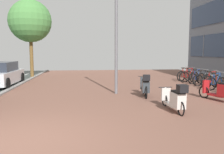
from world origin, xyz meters
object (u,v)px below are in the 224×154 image
object	(u,v)px
bicycle_rack_05	(216,83)
street_tree	(30,21)
bicycle_rack_07	(202,80)
bicycle_rack_10	(185,76)
bicycle_rack_06	(212,81)
parked_car_far	(0,74)
scooter_far	(176,99)
lamp_post	(116,30)
bicycle_rack_09	(189,77)
scooter_near	(145,86)
bicycle_rack_08	(197,78)
scooter_mid	(220,91)

from	to	relation	value
bicycle_rack_05	street_tree	distance (m)	13.59
bicycle_rack_07	bicycle_rack_10	distance (m)	2.37
bicycle_rack_06	bicycle_rack_05	bearing A→B (deg)	-103.69
parked_car_far	street_tree	distance (m)	5.71
bicycle_rack_05	street_tree	size ratio (longest dim) A/B	0.23
scooter_far	lamp_post	size ratio (longest dim) A/B	0.34
bicycle_rack_09	bicycle_rack_10	size ratio (longest dim) A/B	1.09
bicycle_rack_06	scooter_near	distance (m)	4.84
bicycle_rack_08	parked_car_far	xyz separation A→B (m)	(-11.77, 0.56, 0.32)
bicycle_rack_08	parked_car_far	world-z (taller)	parked_car_far
bicycle_rack_09	scooter_far	distance (m)	8.17
bicycle_rack_05	bicycle_rack_07	distance (m)	1.58
street_tree	lamp_post	bearing A→B (deg)	-54.59
bicycle_rack_06	parked_car_far	world-z (taller)	parked_car_far
bicycle_rack_07	street_tree	bearing A→B (deg)	152.35
bicycle_rack_08	scooter_far	size ratio (longest dim) A/B	0.74
lamp_post	bicycle_rack_08	bearing A→B (deg)	27.32
bicycle_rack_07	bicycle_rack_09	world-z (taller)	bicycle_rack_09
bicycle_rack_07	scooter_near	xyz separation A→B (m)	(-4.22, -2.93, 0.12)
street_tree	bicycle_rack_07	bearing A→B (deg)	-27.65
parked_car_far	lamp_post	distance (m)	7.54
scooter_mid	scooter_far	xyz separation A→B (m)	(-2.42, -1.40, 0.03)
parked_car_far	lamp_post	xyz separation A→B (m)	(6.34, -3.37, 2.30)
scooter_near	parked_car_far	xyz separation A→B (m)	(-7.50, 4.29, 0.19)
bicycle_rack_07	bicycle_rack_08	bearing A→B (deg)	86.30
bicycle_rack_08	bicycle_rack_10	world-z (taller)	bicycle_rack_10
bicycle_rack_07	scooter_near	bearing A→B (deg)	-145.18
bicycle_rack_09	bicycle_rack_10	distance (m)	0.79
bicycle_rack_08	lamp_post	xyz separation A→B (m)	(-5.43, -2.81, 2.62)
scooter_near	scooter_mid	xyz separation A→B (m)	(2.72, -1.29, -0.06)
bicycle_rack_08	bicycle_rack_06	bearing A→B (deg)	-87.54
scooter_far	bicycle_rack_10	bearing A→B (deg)	64.04
scooter_far	street_tree	size ratio (longest dim) A/B	0.31
bicycle_rack_05	scooter_far	bearing A→B (deg)	-133.54
bicycle_rack_05	scooter_mid	size ratio (longest dim) A/B	0.78
bicycle_rack_07	scooter_far	xyz separation A→B (m)	(-3.92, -5.63, 0.10)
parked_car_far	bicycle_rack_10	bearing A→B (deg)	4.96
bicycle_rack_07	scooter_mid	distance (m)	4.48
bicycle_rack_07	scooter_near	size ratio (longest dim) A/B	0.78
bicycle_rack_09	bicycle_rack_10	world-z (taller)	bicycle_rack_09
scooter_far	street_tree	distance (m)	13.82
scooter_near	street_tree	world-z (taller)	street_tree
bicycle_rack_07	bicycle_rack_10	world-z (taller)	bicycle_rack_07
scooter_near	lamp_post	bearing A→B (deg)	141.81
bicycle_rack_09	scooter_far	size ratio (longest dim) A/B	0.78
bicycle_rack_05	lamp_post	bearing A→B (deg)	-175.26
scooter_far	scooter_near	bearing A→B (deg)	96.32
bicycle_rack_09	scooter_near	xyz separation A→B (m)	(-4.15, -4.51, 0.11)
bicycle_rack_08	bicycle_rack_10	distance (m)	1.58
scooter_near	scooter_far	size ratio (longest dim) A/B	0.96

